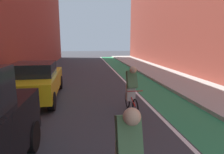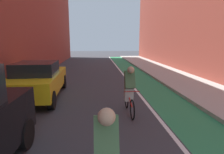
% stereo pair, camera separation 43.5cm
% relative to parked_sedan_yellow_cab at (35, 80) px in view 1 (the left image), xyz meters
% --- Properties ---
extents(ground_plane, '(71.08, 71.08, 0.00)m').
position_rel_parked_sedan_yellow_cab_xyz_m(ground_plane, '(2.50, 2.42, -0.78)').
color(ground_plane, '#38383D').
extents(bike_lane_paint, '(1.60, 32.31, 0.00)m').
position_rel_parked_sedan_yellow_cab_xyz_m(bike_lane_paint, '(5.26, 4.42, -0.78)').
color(bike_lane_paint, '#2D8451').
rests_on(bike_lane_paint, ground).
extents(lane_divider_stripe, '(0.12, 32.31, 0.00)m').
position_rel_parked_sedan_yellow_cab_xyz_m(lane_divider_stripe, '(4.36, 4.42, -0.78)').
color(lane_divider_stripe, white).
rests_on(lane_divider_stripe, ground).
extents(sidewalk_right, '(2.84, 32.31, 0.14)m').
position_rel_parked_sedan_yellow_cab_xyz_m(sidewalk_right, '(7.48, 4.42, -0.71)').
color(sidewalk_right, '#A8A59E').
rests_on(sidewalk_right, ground).
extents(parked_sedan_yellow_cab, '(1.96, 4.26, 1.53)m').
position_rel_parked_sedan_yellow_cab_xyz_m(parked_sedan_yellow_cab, '(0.00, 0.00, 0.00)').
color(parked_sedan_yellow_cab, yellow).
rests_on(parked_sedan_yellow_cab, ground).
extents(cyclist_mid, '(0.48, 1.68, 1.60)m').
position_rel_parked_sedan_yellow_cab_xyz_m(cyclist_mid, '(3.51, -2.06, 0.02)').
color(cyclist_mid, black).
rests_on(cyclist_mid, ground).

